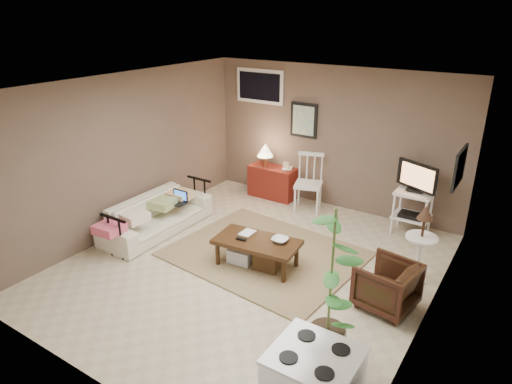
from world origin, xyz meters
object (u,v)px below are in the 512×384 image
Objects in this scene: red_console at (272,179)px; armchair at (387,283)px; tv_stand at (414,197)px; sofa at (156,210)px; coffee_table at (256,251)px; spindle_chair at (308,185)px; side_table at (422,235)px; potted_plant at (331,282)px.

armchair is at bearing -37.12° from red_console.
red_console is 1.59× the size of armchair.
tv_stand is 1.81× the size of armchair.
armchair is at bearing -89.66° from sofa.
red_console is at bearing 116.40° from coffee_table.
side_table is at bearing -29.32° from spindle_chair.
tv_stand is at bearing -162.68° from armchair.
spindle_chair reaches higher than sofa.
sofa is 1.89× the size of spindle_chair.
coffee_table is 1.13× the size of side_table.
potted_plant is at bearing -59.98° from spindle_chair.
coffee_table is at bearing -124.17° from tv_stand.
red_console is 0.88× the size of tv_stand.
tv_stand is (1.73, 0.07, 0.14)m from spindle_chair.
tv_stand is at bearing -2.10° from red_console.
sofa is 3.92m from tv_stand.
tv_stand is 2.10m from armchair.
coffee_table is 1.20× the size of spindle_chair.
potted_plant is at bearing -101.20° from side_table.
tv_stand is at bearing 109.17° from side_table.
coffee_table is at bearing -156.10° from side_table.
side_table is 1.95m from potted_plant.
side_table is (3.76, 0.79, 0.28)m from sofa.
coffee_table is at bearing -78.53° from armchair.
sofa is at bearing -128.17° from spindle_chair.
red_console is at bearing 155.22° from side_table.
side_table reaches higher than coffee_table.
side_table is at bearing -78.13° from sofa.
sofa is (-1.87, 0.05, 0.13)m from coffee_table.
coffee_table is 1.86× the size of armchair.
side_table is 0.63× the size of potted_plant.
side_table is at bearing 177.89° from armchair.
sofa is 1.63× the size of tv_stand.
coffee_table is 1.74m from armchair.
coffee_table is 1.17× the size of red_console.
potted_plant is at bearing -34.87° from coffee_table.
coffee_table is 1.03× the size of tv_stand.
potted_plant is (1.80, -3.12, 0.42)m from spindle_chair.
red_console is 0.61× the size of potted_plant.
potted_plant reaches higher than sofa.
potted_plant reaches higher than armchair.
red_console is (0.77, 2.17, -0.02)m from sofa.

